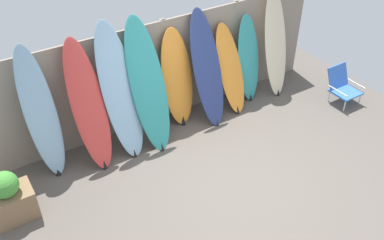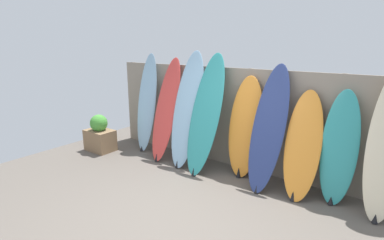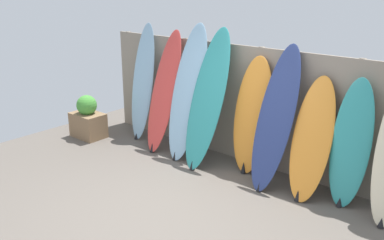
# 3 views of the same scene
# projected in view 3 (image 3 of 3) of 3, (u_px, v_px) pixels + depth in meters

# --- Properties ---
(ground) EXTENTS (7.68, 7.68, 0.00)m
(ground) POSITION_uv_depth(u_px,v_px,m) (165.00, 214.00, 5.22)
(ground) COLOR #5B544C
(fence_back) EXTENTS (6.08, 0.11, 1.80)m
(fence_back) POSITION_uv_depth(u_px,v_px,m) (258.00, 108.00, 6.38)
(fence_back) COLOR gray
(fence_back) RESTS_ON ground
(surfboard_skyblue_0) EXTENTS (0.49, 0.52, 2.02)m
(surfboard_skyblue_0) POSITION_uv_depth(u_px,v_px,m) (143.00, 83.00, 7.47)
(surfboard_skyblue_0) COLOR #8CB7D6
(surfboard_skyblue_0) RESTS_ON ground
(surfboard_red_1) EXTENTS (0.51, 0.74, 1.96)m
(surfboard_red_1) POSITION_uv_depth(u_px,v_px,m) (164.00, 92.00, 6.99)
(surfboard_red_1) COLOR #D13D38
(surfboard_red_1) RESTS_ON ground
(surfboard_skyblue_2) EXTENTS (0.61, 0.77, 2.10)m
(surfboard_skyblue_2) POSITION_uv_depth(u_px,v_px,m) (188.00, 93.00, 6.65)
(surfboard_skyblue_2) COLOR #8CB7D6
(surfboard_skyblue_2) RESTS_ON ground
(surfboard_teal_3) EXTENTS (0.57, 0.83, 2.07)m
(surfboard_teal_3) POSITION_uv_depth(u_px,v_px,m) (207.00, 99.00, 6.34)
(surfboard_teal_3) COLOR teal
(surfboard_teal_3) RESTS_ON ground
(surfboard_orange_4) EXTENTS (0.61, 0.46, 1.71)m
(surfboard_orange_4) POSITION_uv_depth(u_px,v_px,m) (252.00, 116.00, 6.16)
(surfboard_orange_4) COLOR orange
(surfboard_orange_4) RESTS_ON ground
(surfboard_navy_5) EXTENTS (0.52, 0.77, 1.92)m
(surfboard_navy_5) POSITION_uv_depth(u_px,v_px,m) (275.00, 119.00, 5.70)
(surfboard_navy_5) COLOR navy
(surfboard_navy_5) RESTS_ON ground
(surfboard_orange_6) EXTENTS (0.59, 0.71, 1.56)m
(surfboard_orange_6) POSITION_uv_depth(u_px,v_px,m) (312.00, 140.00, 5.46)
(surfboard_orange_6) COLOR orange
(surfboard_orange_6) RESTS_ON ground
(surfboard_teal_7) EXTENTS (0.51, 0.40, 1.62)m
(surfboard_teal_7) POSITION_uv_depth(u_px,v_px,m) (351.00, 145.00, 5.23)
(surfboard_teal_7) COLOR teal
(surfboard_teal_7) RESTS_ON ground
(planter_box) EXTENTS (0.60, 0.41, 0.78)m
(planter_box) POSITION_uv_depth(u_px,v_px,m) (88.00, 119.00, 7.67)
(planter_box) COLOR #846647
(planter_box) RESTS_ON ground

